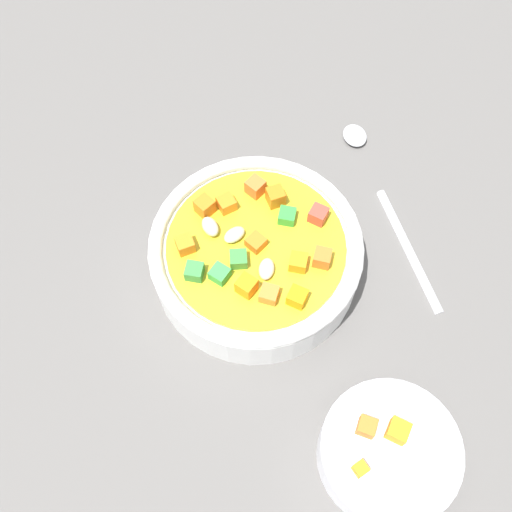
% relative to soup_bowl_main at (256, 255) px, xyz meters
% --- Properties ---
extents(ground_plane, '(1.40, 1.40, 0.02)m').
position_rel_soup_bowl_main_xyz_m(ground_plane, '(-0.00, 0.00, -0.04)').
color(ground_plane, '#565451').
extents(soup_bowl_main, '(0.19, 0.19, 0.06)m').
position_rel_soup_bowl_main_xyz_m(soup_bowl_main, '(0.00, 0.00, 0.00)').
color(soup_bowl_main, white).
rests_on(soup_bowl_main, ground_plane).
extents(spoon, '(0.03, 0.23, 0.01)m').
position_rel_soup_bowl_main_xyz_m(spoon, '(-0.15, -0.03, -0.02)').
color(spoon, silver).
rests_on(spoon, ground_plane).
extents(side_bowl_small, '(0.11, 0.11, 0.05)m').
position_rel_soup_bowl_main_xyz_m(side_bowl_small, '(-0.04, 0.20, -0.01)').
color(side_bowl_small, white).
rests_on(side_bowl_small, ground_plane).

